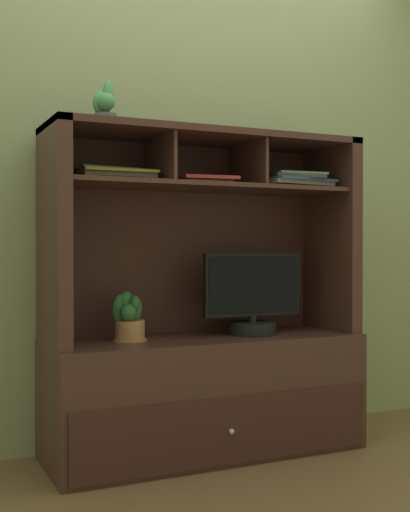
# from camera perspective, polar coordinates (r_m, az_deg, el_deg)

# --- Properties ---
(floor_plane) EXTENTS (6.00, 6.00, 0.02)m
(floor_plane) POSITION_cam_1_polar(r_m,az_deg,el_deg) (3.25, 0.00, -16.45)
(floor_plane) COLOR brown
(floor_plane) RESTS_ON ground
(back_wall) EXTENTS (6.00, 0.02, 2.80)m
(back_wall) POSITION_cam_1_polar(r_m,az_deg,el_deg) (3.39, -2.03, 8.37)
(back_wall) COLOR #8C9968
(back_wall) RESTS_ON ground
(media_console) EXTENTS (1.45, 0.53, 1.47)m
(media_console) POSITION_cam_1_polar(r_m,az_deg,el_deg) (3.15, -0.06, -8.45)
(media_console) COLOR #422620
(media_console) RESTS_ON ground
(tv_monitor) EXTENTS (0.50, 0.22, 0.38)m
(tv_monitor) POSITION_cam_1_polar(r_m,az_deg,el_deg) (3.19, 4.06, -3.80)
(tv_monitor) COLOR black
(tv_monitor) RESTS_ON media_console
(potted_orchid) EXTENTS (0.15, 0.15, 0.22)m
(potted_orchid) POSITION_cam_1_polar(r_m,az_deg,el_deg) (2.99, -6.45, -5.25)
(potted_orchid) COLOR #B07248
(potted_orchid) RESTS_ON media_console
(magazine_stack_left) EXTENTS (0.37, 0.30, 0.06)m
(magazine_stack_left) POSITION_cam_1_polar(r_m,az_deg,el_deg) (3.02, -7.64, 6.78)
(magazine_stack_left) COLOR #262F46
(magazine_stack_left) RESTS_ON media_console
(magazine_stack_centre) EXTENTS (0.28, 0.31, 0.03)m
(magazine_stack_centre) POSITION_cam_1_polar(r_m,az_deg,el_deg) (3.07, -0.03, 6.39)
(magazine_stack_centre) COLOR gold
(magazine_stack_centre) RESTS_ON media_console
(magazine_stack_right) EXTENTS (0.40, 0.33, 0.07)m
(magazine_stack_right) POSITION_cam_1_polar(r_m,az_deg,el_deg) (3.31, 7.23, 6.27)
(magazine_stack_right) COLOR #A43421
(magazine_stack_right) RESTS_ON media_console
(potted_succulent) EXTENTS (0.11, 0.12, 0.20)m
(potted_succulent) POSITION_cam_1_polar(r_m,az_deg,el_deg) (2.99, -8.48, 12.36)
(potted_succulent) COLOR #525552
(potted_succulent) RESTS_ON media_console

